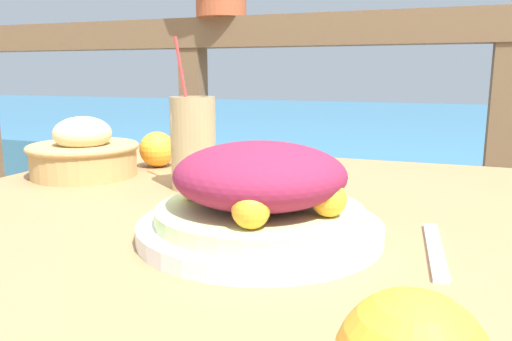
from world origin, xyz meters
The scene contains 8 objects.
patio_table centered at (0.00, 0.00, 0.63)m, with size 0.94×0.98×0.72m.
railing_fence centered at (0.00, 0.82, 0.77)m, with size 2.80×0.08×1.08m.
sea_backdrop centered at (0.00, 3.32, 0.29)m, with size 12.00×4.00×0.57m.
salad_plate centered at (0.10, -0.10, 0.77)m, with size 0.29×0.29×0.11m.
drink_glass centered at (-0.09, 0.10, 0.80)m, with size 0.08×0.08×0.25m.
bread_basket centered at (-0.33, 0.12, 0.77)m, with size 0.21×0.21×0.11m.
fork centered at (0.30, -0.08, 0.72)m, with size 0.03×0.18×0.00m.
orange_near_basket centered at (-0.25, 0.25, 0.76)m, with size 0.07×0.07×0.07m.
Camera 1 is at (0.30, -0.64, 0.92)m, focal length 35.00 mm.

